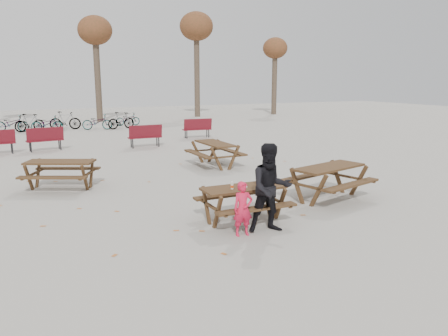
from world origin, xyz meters
name	(u,v)px	position (x,y,z in m)	size (l,w,h in m)	color
ground	(243,221)	(0.00, 0.00, 0.00)	(80.00, 80.00, 0.00)	gray
main_picnic_table	(244,195)	(0.00, 0.00, 0.59)	(1.80, 1.45, 0.78)	#372214
food_tray	(242,187)	(-0.05, -0.04, 0.79)	(0.18, 0.11, 0.04)	white
bread_roll	(242,185)	(-0.05, -0.04, 0.83)	(0.14, 0.06, 0.05)	tan
soda_bottle	(232,186)	(-0.32, -0.08, 0.85)	(0.07, 0.07, 0.17)	silver
child	(243,209)	(-0.41, -0.77, 0.55)	(0.40, 0.26, 1.09)	red
adult	(271,188)	(0.19, -0.80, 0.90)	(0.88, 0.68, 1.81)	black
picnic_table_east	(329,183)	(2.81, 0.67, 0.43)	(2.01, 1.62, 0.87)	#372214
picnic_table_north	(61,175)	(-3.34, 4.73, 0.40)	(1.85, 1.49, 0.80)	#372214
picnic_table_far	(215,154)	(1.92, 5.89, 0.42)	(1.95, 1.57, 0.84)	#372214
park_bench_row	(102,136)	(-0.92, 12.09, 0.52)	(10.96, 2.47, 1.03)	maroon
bicycle_row	(69,122)	(-1.61, 19.86, 0.50)	(8.76, 2.61, 1.11)	black
tree_row	(92,34)	(0.90, 25.15, 6.19)	(32.17, 3.52, 8.26)	#382B21
fallen_leaves	(217,192)	(0.50, 2.50, 0.00)	(11.00, 11.00, 0.01)	#B5642B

